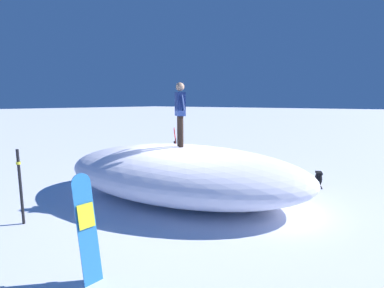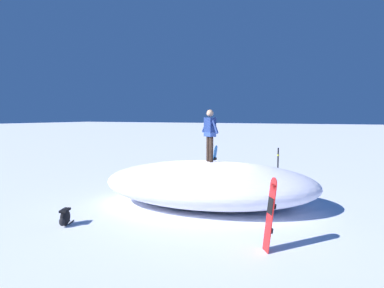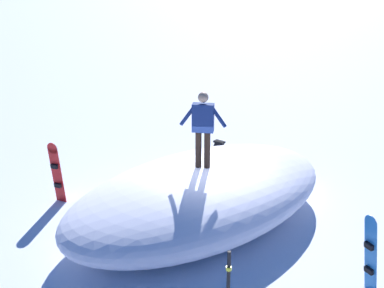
{
  "view_description": "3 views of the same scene",
  "coord_description": "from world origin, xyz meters",
  "px_view_note": "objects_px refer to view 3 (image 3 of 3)",
  "views": [
    {
      "loc": [
        4.88,
        -6.07,
        2.73
      ],
      "look_at": [
        0.43,
        -0.25,
        1.64
      ],
      "focal_mm": 26.57,
      "sensor_mm": 36.0,
      "label": 1
    },
    {
      "loc": [
        -4.08,
        9.71,
        3.04
      ],
      "look_at": [
        0.42,
        0.16,
        2.09
      ],
      "focal_mm": 28.99,
      "sensor_mm": 36.0,
      "label": 2
    },
    {
      "loc": [
        -5.79,
        -9.12,
        6.0
      ],
      "look_at": [
        -0.57,
        -0.2,
        2.19
      ],
      "focal_mm": 47.41,
      "sensor_mm": 36.0,
      "label": 3
    }
  ],
  "objects_px": {
    "snowboarder_standing": "(203,124)",
    "backpack_near": "(219,147)",
    "snowboard_primary_upright": "(56,172)",
    "snowboard_secondary_upright": "(370,253)"
  },
  "relations": [
    {
      "from": "snowboarder_standing",
      "to": "backpack_near",
      "type": "bearing_deg",
      "value": 51.92
    },
    {
      "from": "snowboard_primary_upright",
      "to": "backpack_near",
      "type": "bearing_deg",
      "value": 8.12
    },
    {
      "from": "snowboard_primary_upright",
      "to": "backpack_near",
      "type": "distance_m",
      "value": 5.57
    },
    {
      "from": "snowboard_secondary_upright",
      "to": "backpack_near",
      "type": "relative_size",
      "value": 2.6
    },
    {
      "from": "snowboard_secondary_upright",
      "to": "backpack_near",
      "type": "xyz_separation_m",
      "value": [
        1.54,
        7.45,
        -0.63
      ]
    },
    {
      "from": "snowboard_secondary_upright",
      "to": "backpack_near",
      "type": "bearing_deg",
      "value": 78.31
    },
    {
      "from": "snowboarder_standing",
      "to": "snowboard_primary_upright",
      "type": "height_order",
      "value": "snowboarder_standing"
    },
    {
      "from": "snowboard_primary_upright",
      "to": "snowboard_secondary_upright",
      "type": "xyz_separation_m",
      "value": [
        3.93,
        -6.67,
        -0.0
      ]
    },
    {
      "from": "backpack_near",
      "to": "snowboard_primary_upright",
      "type": "bearing_deg",
      "value": -171.88
    },
    {
      "from": "snowboarder_standing",
      "to": "backpack_near",
      "type": "relative_size",
      "value": 2.74
    }
  ]
}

